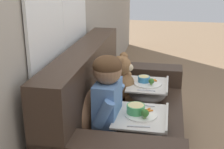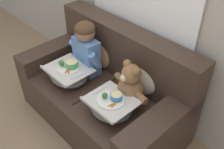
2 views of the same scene
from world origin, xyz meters
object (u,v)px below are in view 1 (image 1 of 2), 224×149
(couch, at_px, (117,123))
(teddy_bear, at_px, (122,80))
(lap_tray_child, at_px, (141,124))
(throw_pillow_behind_teddy, at_px, (103,76))
(child_figure, at_px, (108,91))
(throw_pillow_behind_child, at_px, (85,104))
(lap_tray_teddy, at_px, (147,91))

(couch, bearing_deg, teddy_bear, 2.53)
(couch, distance_m, lap_tray_child, 0.41)
(throw_pillow_behind_teddy, xyz_separation_m, teddy_bear, (-0.00, -0.17, -0.02))
(throw_pillow_behind_teddy, bearing_deg, child_figure, -164.68)
(couch, height_order, throw_pillow_behind_child, couch)
(couch, xyz_separation_m, lap_tray_teddy, (0.30, -0.21, 0.18))
(throw_pillow_behind_teddy, distance_m, lap_tray_teddy, 0.41)
(throw_pillow_behind_child, height_order, child_figure, child_figure)
(child_figure, relative_size, lap_tray_teddy, 1.40)
(throw_pillow_behind_teddy, bearing_deg, couch, -148.75)
(couch, distance_m, throw_pillow_behind_child, 0.45)
(child_figure, bearing_deg, throw_pillow_behind_teddy, 15.32)
(lap_tray_child, bearing_deg, throw_pillow_behind_child, 90.01)
(couch, relative_size, throw_pillow_behind_teddy, 4.33)
(couch, xyz_separation_m, lap_tray_child, (-0.30, -0.21, 0.18))
(throw_pillow_behind_child, relative_size, lap_tray_child, 1.01)
(child_figure, bearing_deg, teddy_bear, -0.42)
(throw_pillow_behind_teddy, bearing_deg, teddy_bear, -90.34)
(throw_pillow_behind_teddy, xyz_separation_m, lap_tray_child, (-0.60, -0.39, -0.11))
(teddy_bear, bearing_deg, lap_tray_teddy, -89.65)
(teddy_bear, bearing_deg, throw_pillow_behind_child, 164.26)
(child_figure, relative_size, lap_tray_child, 1.33)
(throw_pillow_behind_teddy, distance_m, lap_tray_child, 0.72)
(throw_pillow_behind_teddy, height_order, lap_tray_teddy, throw_pillow_behind_teddy)
(throw_pillow_behind_teddy, height_order, child_figure, child_figure)
(couch, distance_m, teddy_bear, 0.40)
(throw_pillow_behind_child, height_order, lap_tray_teddy, throw_pillow_behind_child)
(throw_pillow_behind_child, relative_size, child_figure, 0.76)
(lap_tray_teddy, bearing_deg, couch, 144.68)
(throw_pillow_behind_child, height_order, teddy_bear, throw_pillow_behind_child)
(throw_pillow_behind_child, relative_size, teddy_bear, 0.97)
(throw_pillow_behind_teddy, height_order, lap_tray_child, throw_pillow_behind_teddy)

